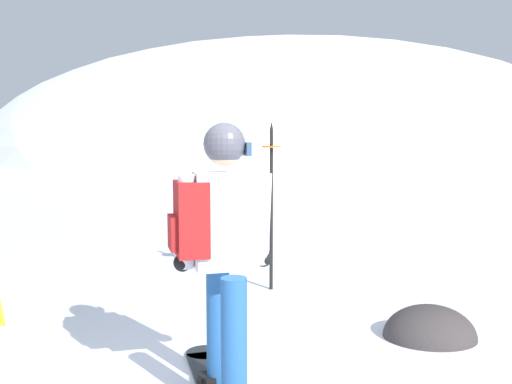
% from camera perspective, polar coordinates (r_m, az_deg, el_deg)
% --- Properties ---
extents(ridge_peak_main, '(42.29, 38.06, 16.14)m').
position_cam_1_polar(ridge_peak_main, '(41.03, 3.58, 3.50)').
color(ridge_peak_main, white).
rests_on(ridge_peak_main, ground).
extents(snowboarder_main, '(0.71, 1.78, 1.71)m').
position_cam_1_polar(snowboarder_main, '(3.41, -3.66, -6.48)').
color(snowboarder_main, black).
rests_on(snowboarder_main, ground).
extents(piste_marker_far, '(0.20, 0.20, 1.78)m').
position_cam_1_polar(piste_marker_far, '(5.93, 1.56, -0.23)').
color(piste_marker_far, black).
rests_on(piste_marker_far, ground).
extents(rock_mid, '(0.75, 0.64, 0.53)m').
position_cam_1_polar(rock_mid, '(4.95, 17.09, -13.83)').
color(rock_mid, '#383333').
rests_on(rock_mid, ground).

